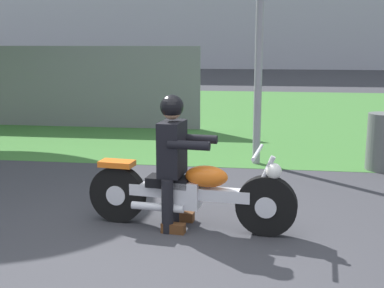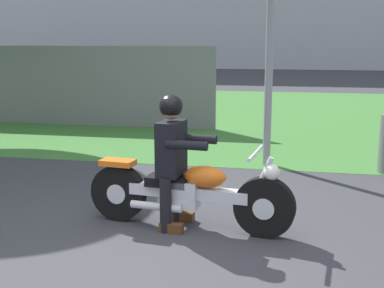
# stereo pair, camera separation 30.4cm
# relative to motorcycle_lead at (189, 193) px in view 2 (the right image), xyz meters

# --- Properties ---
(ground) EXTENTS (120.00, 120.00, 0.00)m
(ground) POSITION_rel_motorcycle_lead_xyz_m (-0.25, -0.82, -0.38)
(ground) COLOR #38383D
(grass_verge) EXTENTS (60.00, 12.00, 0.01)m
(grass_verge) POSITION_rel_motorcycle_lead_xyz_m (-0.25, 8.59, -0.38)
(grass_verge) COLOR #3D7533
(grass_verge) RESTS_ON ground
(motorcycle_lead) EXTENTS (2.19, 0.66, 0.86)m
(motorcycle_lead) POSITION_rel_motorcycle_lead_xyz_m (0.00, 0.00, 0.00)
(motorcycle_lead) COLOR black
(motorcycle_lead) RESTS_ON ground
(rider_lead) EXTENTS (0.58, 0.50, 1.38)m
(rider_lead) POSITION_rel_motorcycle_lead_xyz_m (-0.17, 0.02, 0.43)
(rider_lead) COLOR black
(rider_lead) RESTS_ON ground
(fence_segment) EXTENTS (7.00, 0.06, 1.80)m
(fence_segment) POSITION_rel_motorcycle_lead_xyz_m (-4.13, 5.93, 0.52)
(fence_segment) COLOR slate
(fence_segment) RESTS_ON ground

